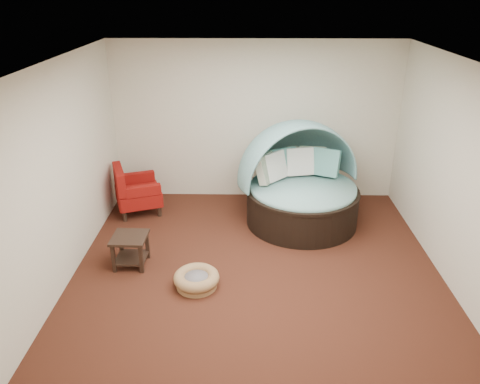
{
  "coord_description": "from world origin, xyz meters",
  "views": [
    {
      "loc": [
        -0.14,
        -5.49,
        3.62
      ],
      "look_at": [
        -0.24,
        0.6,
        0.9
      ],
      "focal_mm": 35.0,
      "sensor_mm": 36.0,
      "label": 1
    }
  ],
  "objects_px": {
    "pet_basket": "(197,279)",
    "side_table": "(130,246)",
    "canopy_daybed": "(300,177)",
    "red_armchair": "(135,191)"
  },
  "relations": [
    {
      "from": "red_armchair",
      "to": "side_table",
      "type": "height_order",
      "value": "red_armchair"
    },
    {
      "from": "canopy_daybed",
      "to": "pet_basket",
      "type": "height_order",
      "value": "canopy_daybed"
    },
    {
      "from": "pet_basket",
      "to": "side_table",
      "type": "height_order",
      "value": "side_table"
    },
    {
      "from": "canopy_daybed",
      "to": "pet_basket",
      "type": "relative_size",
      "value": 3.01
    },
    {
      "from": "canopy_daybed",
      "to": "red_armchair",
      "type": "relative_size",
      "value": 2.54
    },
    {
      "from": "pet_basket",
      "to": "side_table",
      "type": "relative_size",
      "value": 1.62
    },
    {
      "from": "red_armchair",
      "to": "canopy_daybed",
      "type": "bearing_deg",
      "value": -25.18
    },
    {
      "from": "pet_basket",
      "to": "side_table",
      "type": "xyz_separation_m",
      "value": [
        -0.96,
        0.5,
        0.18
      ]
    },
    {
      "from": "red_armchair",
      "to": "side_table",
      "type": "bearing_deg",
      "value": -100.16
    },
    {
      "from": "pet_basket",
      "to": "red_armchair",
      "type": "distance_m",
      "value": 2.52
    }
  ]
}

